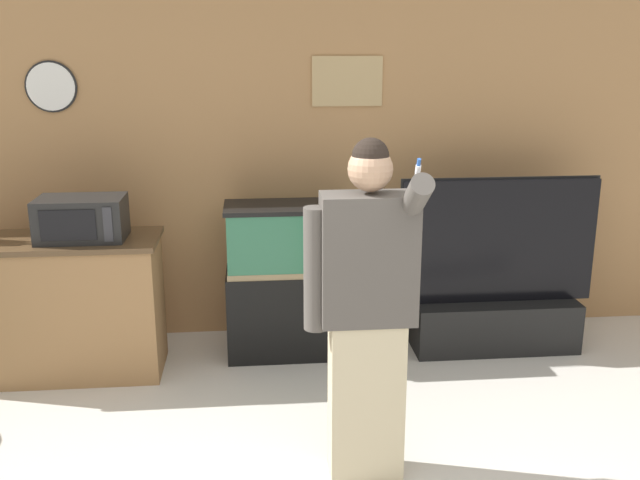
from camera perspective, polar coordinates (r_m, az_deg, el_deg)
The scene contains 6 objects.
wall_back_paneled at distance 5.17m, azimuth -2.13°, elevation 6.52°, with size 10.00×0.08×2.60m.
counter_island at distance 4.93m, azimuth -20.27°, elevation -5.04°, with size 1.35×0.55×0.92m.
microwave at distance 4.69m, azimuth -18.54°, elevation 1.64°, with size 0.53×0.34×0.27m.
aquarium_on_stand at distance 4.92m, azimuth -2.09°, elevation -3.18°, with size 0.93×0.43×1.06m.
tv_on_stand at distance 5.19m, azimuth 13.82°, elevation -4.68°, with size 1.39×0.40×1.23m.
person_standing at distance 3.40m, azimuth 3.69°, elevation -5.58°, with size 0.54×0.40×1.70m.
Camera 1 is at (-0.30, -1.97, 2.11)m, focal length 40.00 mm.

